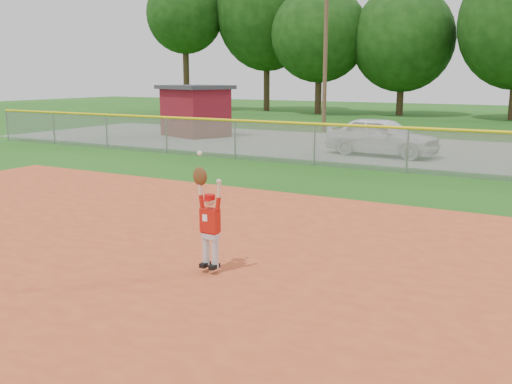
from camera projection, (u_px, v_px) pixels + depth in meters
ground at (261, 253)px, 10.40m from camera, size 120.00×120.00×0.00m
clay_infield at (156, 309)px, 7.83m from camera, size 24.00×16.00×0.04m
parking_strip at (444, 152)px, 24.05m from camera, size 44.00×10.00×0.03m
car_white_a at (382, 136)px, 22.81m from camera, size 4.67×2.26×1.54m
utility_shed at (195, 110)px, 30.19m from camera, size 4.36×3.89×2.70m
outfield_fence at (408, 147)px, 18.76m from camera, size 40.06×0.10×1.55m
power_lines at (497, 44)px, 27.76m from camera, size 19.40×0.24×9.00m
ballplayer at (209, 219)px, 9.11m from camera, size 0.54×0.23×1.89m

